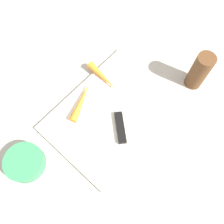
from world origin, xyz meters
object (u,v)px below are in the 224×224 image
object	(u,v)px
carrot_short	(103,76)
small_bowl	(25,163)
pepper_grinder	(199,71)
cutting_board	(112,113)
carrot_long	(82,101)
knife	(120,123)

from	to	relation	value
carrot_short	small_bowl	size ratio (longest dim) A/B	1.14
carrot_short	pepper_grinder	bearing A→B (deg)	45.60
carrot_short	small_bowl	bearing A→B (deg)	-80.50
small_bowl	pepper_grinder	xyz separation A→B (m)	(0.50, -0.19, 0.04)
carrot_short	small_bowl	distance (m)	0.32
small_bowl	cutting_board	bearing A→B (deg)	-15.42
cutting_board	pepper_grinder	xyz separation A→B (m)	(0.24, -0.11, 0.06)
cutting_board	carrot_short	xyz separation A→B (m)	(0.06, 0.10, 0.02)
carrot_long	pepper_grinder	distance (m)	0.34
knife	small_bowl	distance (m)	0.27
knife	carrot_short	xyz separation A→B (m)	(0.08, 0.14, 0.01)
knife	carrot_short	distance (m)	0.16
carrot_long	small_bowl	xyz separation A→B (m)	(-0.22, -0.01, -0.00)
knife	carrot_long	world-z (taller)	carrot_long
carrot_long	carrot_short	xyz separation A→B (m)	(0.10, 0.01, -0.00)
pepper_grinder	cutting_board	bearing A→B (deg)	154.58
cutting_board	knife	xyz separation A→B (m)	(-0.01, -0.04, 0.01)
cutting_board	small_bowl	world-z (taller)	small_bowl
pepper_grinder	carrot_short	bearing A→B (deg)	130.26
knife	carrot_long	size ratio (longest dim) A/B	1.26
knife	carrot_long	bearing A→B (deg)	50.87
small_bowl	carrot_short	bearing A→B (deg)	4.16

